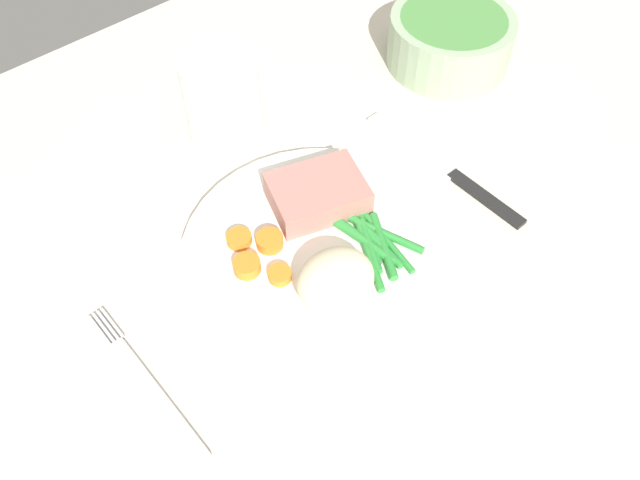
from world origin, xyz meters
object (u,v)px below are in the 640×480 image
object	(u,v)px
salad_bowl	(450,38)
meat_portion	(320,193)
dinner_plate	(320,252)
fork	(147,382)
knife	(446,170)
water_glass	(223,105)

from	to	relation	value
salad_bowl	meat_portion	bearing A→B (deg)	-163.81
dinner_plate	fork	size ratio (longest dim) A/B	1.54
dinner_plate	knife	size ratio (longest dim) A/B	1.25
meat_portion	fork	bearing A→B (deg)	-168.99
dinner_plate	fork	distance (cm)	18.59
water_glass	dinner_plate	bearing A→B (deg)	-99.52
knife	salad_bowl	xyz separation A→B (cm)	(13.48, 12.13, 3.15)
knife	fork	bearing A→B (deg)	176.61
knife	salad_bowl	size ratio (longest dim) A/B	1.43
dinner_plate	water_glass	xyz separation A→B (cm)	(3.13, 18.69, 3.37)
dinner_plate	knife	world-z (taller)	dinner_plate
fork	knife	size ratio (longest dim) A/B	0.81
knife	salad_bowl	bearing A→B (deg)	38.65
meat_portion	knife	xyz separation A→B (cm)	(13.43, -4.32, -2.77)
dinner_plate	water_glass	distance (cm)	19.25
meat_portion	salad_bowl	bearing A→B (deg)	16.19
salad_bowl	dinner_plate	bearing A→B (deg)	-158.69
dinner_plate	knife	xyz separation A→B (cm)	(16.89, -0.29, -0.60)
dinner_plate	fork	xyz separation A→B (cm)	(-18.58, -0.26, -0.60)
fork	salad_bowl	size ratio (longest dim) A/B	1.16
meat_portion	water_glass	xyz separation A→B (cm)	(-0.32, 14.66, 1.21)
dinner_plate	knife	bearing A→B (deg)	-0.97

